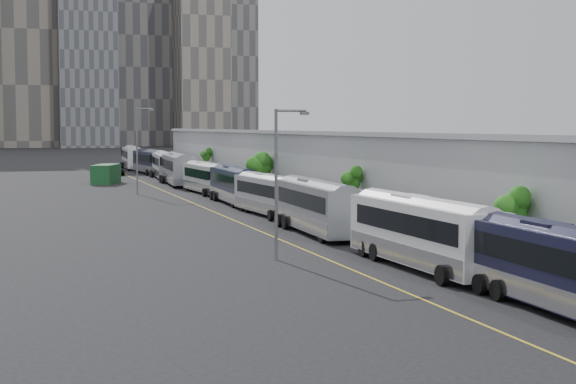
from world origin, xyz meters
name	(u,v)px	position (x,y,z in m)	size (l,w,h in m)	color
sidewalk	(380,222)	(9.00, 55.00, 0.06)	(10.00, 170.00, 0.12)	gray
lane_line	(251,228)	(-1.50, 55.00, 0.01)	(0.12, 160.00, 0.02)	gold
depot	(426,178)	(12.99, 55.00, 3.51)	(12.45, 160.40, 7.20)	gray
skyline	(52,6)	(-2.90, 324.16, 50.85)	(145.00, 64.00, 120.00)	slate
bus_1	(566,277)	(2.69, 21.64, 1.53)	(2.79, 12.48, 3.64)	black
bus_2	(423,239)	(2.19, 33.67, 1.63)	(3.04, 13.32, 3.87)	white
bus_3	(317,211)	(1.92, 49.84, 1.62)	(3.10, 13.17, 3.83)	slate
bus_4	(270,198)	(2.35, 63.21, 1.48)	(3.21, 12.11, 3.50)	#9FA2A9
bus_5	(234,188)	(2.35, 75.46, 1.54)	(2.95, 12.56, 3.65)	#161D32
bus_6	(206,180)	(2.43, 88.89, 1.48)	(3.05, 12.12, 3.51)	#BDBDBF
bus_7	(178,172)	(1.98, 103.71, 1.73)	(3.72, 14.16, 4.10)	slate
bus_8	(165,167)	(2.65, 117.91, 1.64)	(3.76, 13.49, 3.89)	#B6BBC1
bus_9	(151,164)	(2.64, 131.00, 1.64)	(3.87, 13.48, 3.88)	black
bus_10	(133,160)	(1.99, 147.24, 1.72)	(3.54, 14.08, 4.08)	silver
tree_1	(510,209)	(5.95, 31.14, 3.33)	(1.71, 1.71, 4.22)	black
tree_2	(351,181)	(6.13, 53.86, 3.41)	(1.35, 1.35, 4.16)	black
tree_3	(259,165)	(5.53, 77.93, 3.65)	(2.54, 2.54, 4.93)	black
tree_4	(206,157)	(6.23, 106.08, 3.55)	(1.15, 1.15, 4.26)	black
street_lamp_near	(279,173)	(-4.14, 39.12, 4.99)	(2.04, 0.22, 8.61)	#59595E
street_lamp_far	(138,145)	(-5.00, 90.00, 5.53)	(2.04, 0.22, 9.66)	#59595E
shipping_container	(106,174)	(-6.58, 109.62, 1.27)	(2.50, 6.82, 2.55)	#133E1D
suv	(116,171)	(-3.12, 129.01, 0.69)	(2.30, 4.99, 1.39)	black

